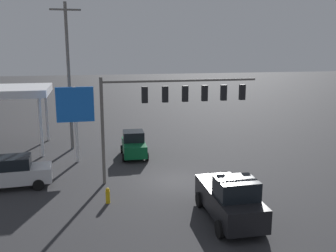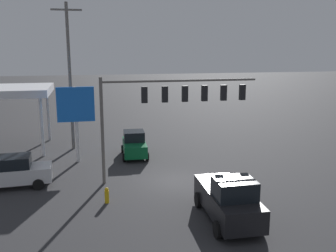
# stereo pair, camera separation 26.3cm
# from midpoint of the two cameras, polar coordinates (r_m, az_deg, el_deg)

# --- Properties ---
(ground_plane) EXTENTS (200.00, 200.00, 0.00)m
(ground_plane) POSITION_cam_midpoint_polar(r_m,az_deg,el_deg) (24.11, 0.76, -8.35)
(ground_plane) COLOR #2D2D30
(traffic_signal_assembly) EXTENTS (9.96, 0.43, 6.62)m
(traffic_signal_assembly) POSITION_cam_midpoint_polar(r_m,az_deg,el_deg) (23.39, 0.56, 4.09)
(traffic_signal_assembly) COLOR slate
(traffic_signal_assembly) RESTS_ON ground
(utility_pole) EXTENTS (2.40, 0.26, 11.85)m
(utility_pole) POSITION_cam_midpoint_polar(r_m,az_deg,el_deg) (31.59, -15.12, 7.61)
(utility_pole) COLOR slate
(utility_pole) RESTS_ON ground
(price_sign) EXTENTS (2.68, 0.27, 5.57)m
(price_sign) POSITION_cam_midpoint_polar(r_m,az_deg,el_deg) (27.93, -14.22, 2.70)
(price_sign) COLOR silver
(price_sign) RESTS_ON ground
(hatchback_crossing) EXTENTS (2.13, 3.89, 1.97)m
(hatchback_crossing) POSITION_cam_midpoint_polar(r_m,az_deg,el_deg) (29.23, -5.49, -2.84)
(hatchback_crossing) COLOR #0C592D
(hatchback_crossing) RESTS_ON ground
(sedan_waiting) EXTENTS (4.48, 2.22, 1.93)m
(sedan_waiting) POSITION_cam_midpoint_polar(r_m,az_deg,el_deg) (24.61, -22.75, -6.53)
(sedan_waiting) COLOR silver
(sedan_waiting) RESTS_ON ground
(pickup_parked) EXTENTS (2.40, 5.26, 2.40)m
(pickup_parked) POSITION_cam_midpoint_polar(r_m,az_deg,el_deg) (18.70, 9.02, -10.97)
(pickup_parked) COLOR black
(pickup_parked) RESTS_ON ground
(fire_hydrant) EXTENTS (0.24, 0.24, 0.88)m
(fire_hydrant) POSITION_cam_midpoint_polar(r_m,az_deg,el_deg) (20.96, -9.52, -10.40)
(fire_hydrant) COLOR gold
(fire_hydrant) RESTS_ON ground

